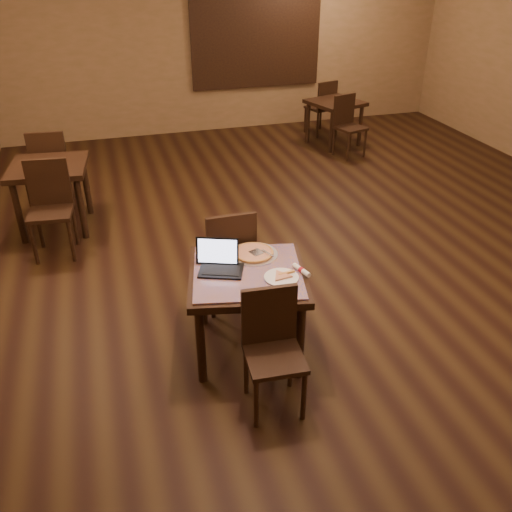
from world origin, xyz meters
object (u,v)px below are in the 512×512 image
object	(u,v)px
other_table_a_chair_near	(347,122)
other_table_b	(50,176)
other_table_b_chair_near	(50,202)
tiled_table	(248,282)
chair_main_near	(272,343)
laptop	(219,262)
pizza_pan	(253,254)
chair_main_far	(229,255)
other_table_b_chair_far	(52,165)
other_table_a	(335,108)
other_table_a_chair_far	(323,105)

from	to	relation	value
other_table_a_chair_near	other_table_b	xyz separation A→B (m)	(-4.44, -1.41, 0.13)
other_table_a_chair_near	other_table_b_chair_near	size ratio (longest dim) A/B	0.92
tiled_table	chair_main_near	size ratio (longest dim) A/B	1.18
laptop	pizza_pan	distance (m)	0.35
chair_main_far	laptop	bearing A→B (deg)	67.84
tiled_table	chair_main_near	bearing A→B (deg)	-77.01
other_table_a_chair_near	other_table_b_chair_far	world-z (taller)	other_table_b_chair_far
chair_main_far	other_table_b_chair_near	distance (m)	2.27
other_table_a	other_table_a_chair_far	xyz separation A→B (m)	(0.02, 0.56, -0.07)
pizza_pan	other_table_a_chair_near	distance (m)	4.87
chair_main_far	other_table_b_chair_far	world-z (taller)	other_table_b_chair_far
chair_main_near	other_table_b_chair_far	distance (m)	4.37
pizza_pan	other_table_a_chair_far	distance (m)	5.84
chair_main_far	other_table_b	distance (m)	2.74
other_table_b_chair_near	other_table_b_chair_far	world-z (taller)	same
other_table_a	other_table_a_chair_near	size ratio (longest dim) A/B	1.02
pizza_pan	other_table_b	xyz separation A→B (m)	(-1.70, 2.61, -0.10)
laptop	other_table_b	bearing A→B (deg)	138.11
pizza_pan	tiled_table	bearing A→B (deg)	-116.57
other_table_a	laptop	bearing A→B (deg)	-139.67
other_table_a_chair_near	other_table_a_chair_far	xyz separation A→B (m)	(0.05, 1.11, 0.00)
other_table_a	other_table_b_chair_near	size ratio (longest dim) A/B	0.94
chair_main_far	other_table_a_chair_near	xyz separation A→B (m)	(2.86, 3.65, -0.04)
chair_main_near	pizza_pan	world-z (taller)	chair_main_near
other_table_a_chair_far	other_table_b_chair_far	xyz separation A→B (m)	(-4.50, -1.92, 0.05)
chair_main_far	other_table_b_chair_near	size ratio (longest dim) A/B	0.99
tiled_table	chair_main_far	size ratio (longest dim) A/B	1.08
other_table_b_chair_far	other_table_b_chair_near	bearing A→B (deg)	97.01
other_table_a_chair_near	other_table_b_chair_near	world-z (taller)	other_table_b_chair_near
other_table_a_chair_near	other_table_b_chair_near	xyz separation A→B (m)	(-4.43, -2.02, 0.05)
tiled_table	chair_main_far	distance (m)	0.62
other_table_a	other_table_b_chair_far	distance (m)	4.68
other_table_a_chair_near	other_table_a_chair_far	distance (m)	1.11
tiled_table	pizza_pan	xyz separation A→B (m)	(0.12, 0.24, 0.11)
pizza_pan	other_table_a	distance (m)	5.35
chair_main_near	other_table_a_chair_near	xyz separation A→B (m)	(2.85, 4.88, 0.01)
other_table_a_chair_near	other_table_b_chair_far	xyz separation A→B (m)	(-4.45, -0.81, 0.05)
other_table_a	other_table_b	bearing A→B (deg)	-172.67
chair_main_far	laptop	world-z (taller)	chair_main_far
chair_main_near	other_table_a_chair_far	world-z (taller)	other_table_a_chair_far
other_table_a	other_table_b_chair_far	bearing A→B (deg)	-179.48
chair_main_far	other_table_a	bearing A→B (deg)	-124.95
other_table_b_chair_near	other_table_a_chair_far	bearing A→B (deg)	41.05
other_table_a_chair_near	laptop	bearing A→B (deg)	-142.84
other_table_b_chair_far	other_table_b	bearing A→B (deg)	97.01
pizza_pan	other_table_a_chair_near	size ratio (longest dim) A/B	0.42
laptop	other_table_a_chair_far	bearing A→B (deg)	80.87
laptop	other_table_b	size ratio (longest dim) A/B	0.43
pizza_pan	other_table_a_chair_far	bearing A→B (deg)	61.51
chair_main_near	other_table_a	size ratio (longest dim) A/B	0.96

